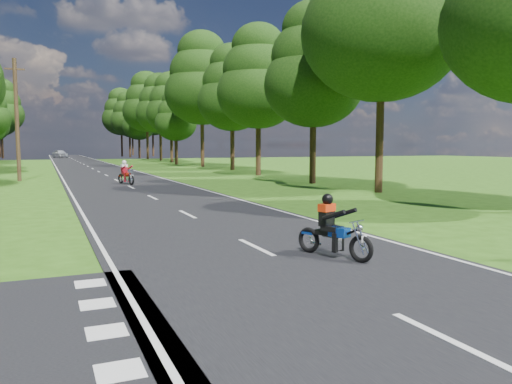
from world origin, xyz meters
name	(u,v)px	position (x,y,z in m)	size (l,w,h in m)	color
ground	(296,267)	(0.00, 0.00, 0.00)	(160.00, 160.00, 0.00)	#2C5413
main_road	(88,166)	(0.00, 50.00, 0.01)	(7.00, 140.00, 0.02)	black
road_markings	(88,167)	(-0.14, 48.13, 0.02)	(7.40, 140.00, 0.01)	silver
treeline	(91,100)	(1.43, 60.06, 8.25)	(40.00, 115.35, 14.78)	black
telegraph_pole	(17,119)	(-6.00, 28.00, 4.07)	(1.20, 0.26, 8.00)	#382616
rider_near_blue	(334,226)	(1.11, 0.40, 0.69)	(0.54, 1.61, 1.34)	navy
rider_far_red	(126,172)	(0.06, 22.25, 0.75)	(0.58, 1.75, 1.46)	#A31B0C
distant_car	(60,154)	(-1.66, 91.66, 0.78)	(1.81, 4.49, 1.53)	silver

